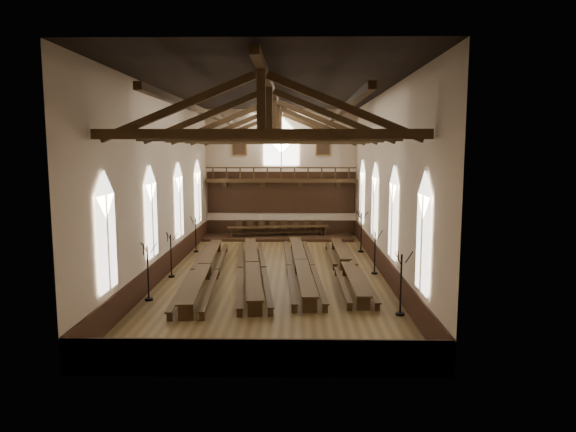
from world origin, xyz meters
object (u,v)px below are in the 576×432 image
candelabrum_left_near (148,283)px  candelabrum_left_mid (171,264)px  dais (278,237)px  candelabrum_left_far (196,241)px  refectory_row_a (204,267)px  refectory_row_d (346,264)px  candelabrum_right_mid (375,261)px  refectory_row_b (251,265)px  high_table (278,228)px  refectory_row_c (301,263)px  candelabrum_right_far (361,240)px  candelabrum_right_near (401,296)px

candelabrum_left_near → candelabrum_left_mid: (0.00, 4.30, -0.07)m
dais → candelabrum_left_far: size_ratio=4.63×
refectory_row_a → dais: (3.56, 12.29, -0.46)m
refectory_row_d → candelabrum_right_mid: candelabrum_right_mid is taller
refectory_row_b → high_table: size_ratio=1.87×
refectory_row_a → refectory_row_c: size_ratio=0.99×
candelabrum_right_mid → dais: bearing=116.9°
dais → refectory_row_a: bearing=-106.2°
dais → high_table: bearing=-85.5°
candelabrum_left_far → candelabrum_right_mid: candelabrum_right_mid is taller
refectory_row_a → dais: 12.80m
refectory_row_a → high_table: 12.80m
dais → refectory_row_c: bearing=-81.6°
high_table → candelabrum_right_far: (5.74, -5.25, 0.03)m
high_table → candelabrum_left_near: candelabrum_left_near is taller
candelabrum_right_near → dais: bearing=107.3°
refectory_row_b → candelabrum_right_mid: (6.81, 0.45, 0.19)m
high_table → candelabrum_left_far: candelabrum_left_far is taller
candelabrum_left_near → candelabrum_right_near: bearing=-9.7°
refectory_row_a → candelabrum_right_far: candelabrum_right_far is taller
candelabrum_left_near → candelabrum_right_mid: bearing=25.2°
candelabrum_right_mid → refectory_row_b: bearing=-176.2°
refectory_row_d → candelabrum_left_far: bearing=149.1°
refectory_row_b → candelabrum_right_near: 9.53m
candelabrum_left_near → candelabrum_right_far: (11.10, 11.27, 0.04)m
candelabrum_left_far → candelabrum_right_far: bearing=0.8°
high_table → dais: bearing=94.5°
refectory_row_b → candelabrum_right_mid: bearing=3.8°
refectory_row_c → refectory_row_d: refectory_row_c is taller
refectory_row_d → candelabrum_right_near: bearing=-78.1°
refectory_row_d → dais: 11.89m
refectory_row_a → high_table: bearing=73.8°
candelabrum_right_near → high_table: bearing=107.3°
refectory_row_d → candelabrum_right_near: candelabrum_right_near is taller
refectory_row_b → candelabrum_right_far: size_ratio=5.24×
refectory_row_c → refectory_row_d: (2.57, 0.03, -0.05)m
refectory_row_d → candelabrum_left_far: size_ratio=5.74×
candelabrum_left_mid → refectory_row_a: bearing=-2.3°
refectory_row_d → refectory_row_c: bearing=-179.3°
candelabrum_left_near → candelabrum_right_far: bearing=45.4°
candelabrum_left_mid → candelabrum_right_far: (11.10, 6.97, 0.10)m
refectory_row_b → candelabrum_right_far: 9.42m
refectory_row_a → refectory_row_c: (5.20, 1.15, 0.01)m
refectory_row_b → candelabrum_left_near: (-4.29, -4.77, 0.25)m
candelabrum_left_mid → candelabrum_right_far: bearing=32.1°
dais → candelabrum_right_near: candelabrum_right_near is taller
refectory_row_b → refectory_row_c: bearing=12.7°
refectory_row_d → candelabrum_left_far: 11.14m
candelabrum_left_near → candelabrum_left_mid: 4.30m
refectory_row_b → candelabrum_left_near: size_ratio=5.48×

